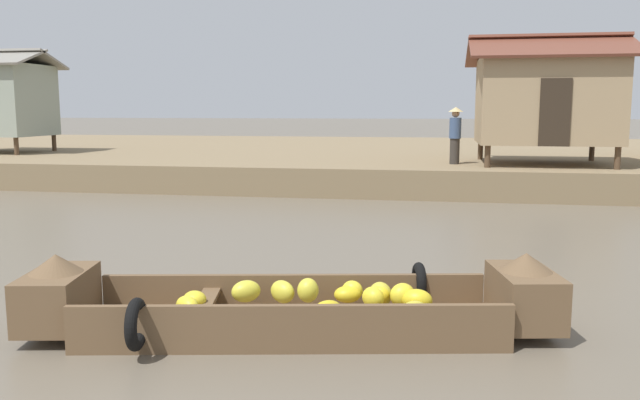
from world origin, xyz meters
TOP-DOWN VIEW (x-y plane):
  - ground_plane at (0.00, 10.00)m, footprint 300.00×300.00m
  - riverbank_strip at (0.00, 26.29)m, footprint 160.00×20.00m
  - banana_boat at (0.92, 5.85)m, footprint 5.75×2.49m
  - stilt_house_mid_left at (5.46, 18.99)m, footprint 4.47×3.83m
  - vendor_person at (2.91, 18.52)m, footprint 0.44×0.44m

SIDE VIEW (x-z plane):
  - ground_plane at x=0.00m, z-range 0.00..0.00m
  - banana_boat at x=0.92m, z-range -0.14..0.74m
  - riverbank_strip at x=0.00m, z-range 0.00..0.81m
  - vendor_person at x=2.91m, z-range 0.91..2.57m
  - stilt_house_mid_left at x=5.46m, z-range 0.86..4.59m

